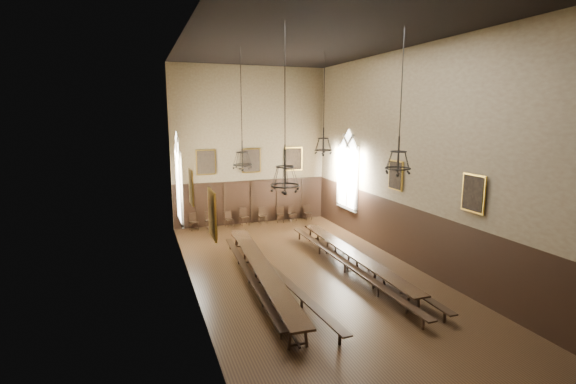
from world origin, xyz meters
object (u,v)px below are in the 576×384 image
table_left (261,275)px  chair_3 (244,220)px  bench_right_outer (369,264)px  chandelier_back_right (323,143)px  chair_4 (263,219)px  chair_5 (280,217)px  chair_6 (292,216)px  chandelier_back_left (242,157)px  bench_left_inner (274,274)px  chair_7 (308,215)px  chandelier_front_left (285,175)px  chair_2 (229,222)px  chair_0 (194,225)px  bench_left_outer (249,276)px  chandelier_front_right (398,159)px  bench_right_inner (345,265)px  table_right (353,261)px  chair_1 (210,223)px

table_left → chair_3: (1.49, 8.60, -0.08)m
bench_right_outer → chandelier_back_right: size_ratio=2.25×
chair_4 → chair_5: chair_4 is taller
bench_right_outer → chair_6: (-0.07, 8.73, -0.02)m
chandelier_back_left → bench_right_outer: bearing=-33.5°
bench_left_inner → chair_6: 9.35m
chandelier_back_left → chair_7: bearing=46.7°
chandelier_front_left → chair_2: bearing=87.8°
chair_3 → chair_7: chair_3 is taller
chair_0 → bench_left_outer: bearing=-93.3°
chair_5 → chandelier_front_right: chandelier_front_right is taller
chair_6 → chandelier_front_left: chandelier_front_left is taller
bench_right_inner → table_right: bearing=28.8°
chandelier_back_left → chandelier_back_right: bearing=2.8°
bench_left_inner → chandelier_back_left: bearing=100.2°
bench_left_outer → chandelier_back_right: chandelier_back_right is taller
chair_2 → chandelier_front_left: chandelier_front_left is taller
bench_right_inner → chandelier_back_right: 5.59m
chair_5 → chair_7: (1.77, -0.01, -0.02)m
table_right → bench_left_outer: size_ratio=0.99×
chair_5 → chandelier_back_right: (0.19, -5.53, 4.73)m
bench_right_outer → chandelier_back_right: (-0.67, 3.16, 4.73)m
chandelier_back_left → chair_5: bearing=57.7°
table_right → chair_6: chair_6 is taller
chair_1 → chair_4: chair_4 is taller
chair_2 → chair_4: bearing=-11.4°
chair_7 → chandelier_front_right: size_ratio=0.19×
chandelier_back_right → chair_2: bearing=120.5°
table_left → chandelier_front_left: chandelier_front_left is taller
table_left → table_right: (4.02, 0.32, -0.04)m
table_right → bench_left_inner: (-3.48, -0.19, -0.05)m
bench_left_inner → chair_4: size_ratio=11.01×
bench_left_inner → table_right: bearing=3.1°
chair_3 → chair_2: bearing=172.3°
chair_3 → chair_4: size_ratio=1.07×
table_left → chair_4: size_ratio=10.44×
bench_left_outer → chair_1: chair_1 is taller
bench_left_inner → chair_1: chair_1 is taller
chandelier_back_right → chandelier_front_left: 6.38m
chair_0 → chair_7: 6.83m
chair_2 → chandelier_front_left: bearing=-103.8°
bench_left_inner → chair_0: bearing=102.9°
chair_7 → chandelier_back_left: size_ratio=0.18×
bench_right_outer → chair_2: (-3.93, 8.71, -0.02)m
chandelier_front_left → bench_right_inner: bearing=33.3°
chair_2 → chair_7: (4.84, -0.02, -0.00)m
chandelier_front_left → chair_4: bearing=77.3°
chandelier_back_right → bench_right_inner: bearing=-96.5°
table_right → chair_0: (-5.41, 8.24, -0.07)m
bench_left_inner → chair_4: chair_4 is taller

